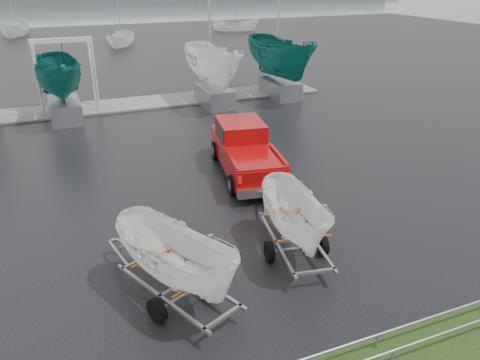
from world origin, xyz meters
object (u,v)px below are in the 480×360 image
pickup_truck (244,148)px  boat_hoist (64,65)px  trailer_hitched (298,179)px  trailer_parked (173,213)px

pickup_truck → boat_hoist: boat_hoist is taller
trailer_hitched → boat_hoist: 18.91m
pickup_truck → boat_hoist: (-5.95, 12.01, 1.68)m
pickup_truck → trailer_hitched: size_ratio=1.37×
trailer_hitched → boat_hoist: (-4.88, 18.27, 0.29)m
trailer_hitched → boat_hoist: bearing=114.7°
pickup_truck → trailer_hitched: 6.50m
pickup_truck → trailer_parked: size_ratio=1.29×
pickup_truck → trailer_parked: (-4.75, -7.08, 1.52)m
trailer_hitched → trailer_parked: 3.77m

